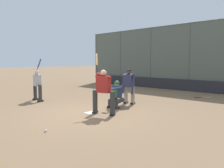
% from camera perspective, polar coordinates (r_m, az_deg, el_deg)
% --- Properties ---
extents(ground_plane, '(160.00, 160.00, 0.00)m').
position_cam_1_polar(ground_plane, '(8.45, -5.40, -7.53)').
color(ground_plane, '#846647').
extents(home_plate_marker, '(0.43, 0.43, 0.01)m').
position_cam_1_polar(home_plate_marker, '(8.45, -5.40, -7.49)').
color(home_plate_marker, white).
rests_on(home_plate_marker, ground_plane).
extents(backstop_fence, '(18.28, 0.08, 4.55)m').
position_cam_1_polar(backstop_fence, '(15.59, 19.55, 6.97)').
color(backstop_fence, '#515651').
rests_on(backstop_fence, ground_plane).
extents(padding_wall, '(17.83, 0.18, 0.76)m').
position_cam_1_polar(padding_wall, '(15.57, 19.16, -0.33)').
color(padding_wall, '#28282D').
rests_on(padding_wall, ground_plane).
extents(bleachers_beyond, '(12.74, 2.50, 1.48)m').
position_cam_1_polar(bleachers_beyond, '(18.69, 17.05, 1.01)').
color(bleachers_beyond, slate).
rests_on(bleachers_beyond, ground_plane).
extents(batter_at_plate, '(1.16, 0.58, 2.28)m').
position_cam_1_polar(batter_at_plate, '(8.04, -2.26, -1.63)').
color(batter_at_plate, '#333333').
rests_on(batter_at_plate, ground_plane).
extents(catcher_behind_plate, '(0.61, 0.73, 1.16)m').
position_cam_1_polar(catcher_behind_plate, '(9.23, 0.96, -2.59)').
color(catcher_behind_plate, '#333333').
rests_on(catcher_behind_plate, ground_plane).
extents(umpire_home, '(0.65, 0.44, 1.60)m').
position_cam_1_polar(umpire_home, '(10.10, 4.43, -0.43)').
color(umpire_home, gray).
rests_on(umpire_home, ground_plane).
extents(batter_on_deck, '(0.93, 0.73, 2.11)m').
position_cam_1_polar(batter_on_deck, '(11.52, -18.92, -0.07)').
color(batter_on_deck, '#333333').
rests_on(batter_on_deck, ground_plane).
extents(spare_bat_near_backstop, '(0.75, 0.55, 0.07)m').
position_cam_1_polar(spare_bat_near_backstop, '(12.83, 23.18, -3.27)').
color(spare_bat_near_backstop, black).
rests_on(spare_bat_near_backstop, ground_plane).
extents(fielding_glove_on_dirt, '(0.32, 0.25, 0.12)m').
position_cam_1_polar(fielding_glove_on_dirt, '(16.73, 3.26, -0.74)').
color(fielding_glove_on_dirt, black).
rests_on(fielding_glove_on_dirt, ground_plane).
extents(baseball_loose, '(0.07, 0.07, 0.07)m').
position_cam_1_polar(baseball_loose, '(6.47, -16.95, -11.57)').
color(baseball_loose, white).
rests_on(baseball_loose, ground_plane).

